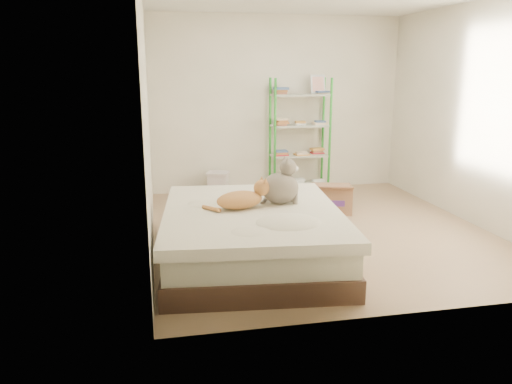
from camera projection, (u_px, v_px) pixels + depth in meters
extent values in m
cube|color=#A4835E|center=(319.00, 229.00, 5.83)|extent=(3.80, 4.20, 0.01)
cube|color=white|center=(277.00, 105.00, 7.51)|extent=(3.80, 0.01, 2.60)
cube|color=white|center=(419.00, 146.00, 3.52)|extent=(3.80, 0.01, 2.60)
cube|color=white|center=(147.00, 121.00, 5.15)|extent=(0.01, 4.20, 2.60)
cube|color=white|center=(476.00, 115.00, 5.88)|extent=(0.01, 4.20, 2.60)
cube|color=#47312B|center=(252.00, 251.00, 4.85)|extent=(1.82, 2.18, 0.20)
cube|color=beige|center=(252.00, 231.00, 4.79)|extent=(1.76, 2.12, 0.22)
cube|color=beige|center=(252.00, 214.00, 4.75)|extent=(1.86, 2.23, 0.10)
cylinder|color=green|center=(275.00, 138.00, 7.24)|extent=(0.04, 0.04, 1.70)
cylinder|color=green|center=(270.00, 135.00, 7.54)|extent=(0.04, 0.04, 1.70)
cylinder|color=green|center=(330.00, 136.00, 7.40)|extent=(0.04, 0.04, 1.70)
cylinder|color=green|center=(323.00, 134.00, 7.70)|extent=(0.04, 0.04, 1.70)
cube|color=#B4B7A3|center=(299.00, 184.00, 7.65)|extent=(0.86, 0.34, 0.02)
cube|color=#B4B7A3|center=(299.00, 155.00, 7.54)|extent=(0.86, 0.34, 0.02)
cube|color=#B4B7A3|center=(300.00, 126.00, 7.43)|extent=(0.86, 0.34, 0.02)
cube|color=#B4B7A3|center=(301.00, 95.00, 7.33)|extent=(0.86, 0.34, 0.02)
cube|color=#B02028|center=(280.00, 182.00, 7.58)|extent=(0.20, 0.16, 0.09)
cube|color=#B02028|center=(299.00, 181.00, 7.64)|extent=(0.20, 0.16, 0.09)
cube|color=#B02028|center=(317.00, 180.00, 7.70)|extent=(0.20, 0.16, 0.09)
cube|color=#B02028|center=(280.00, 152.00, 7.47)|extent=(0.20, 0.16, 0.09)
cube|color=#B02028|center=(299.00, 152.00, 7.53)|extent=(0.20, 0.16, 0.09)
cube|color=#B02028|center=(318.00, 151.00, 7.59)|extent=(0.20, 0.16, 0.09)
cube|color=#B02028|center=(280.00, 122.00, 7.36)|extent=(0.20, 0.16, 0.09)
cube|color=#B02028|center=(300.00, 122.00, 7.42)|extent=(0.20, 0.16, 0.09)
cube|color=#B02028|center=(319.00, 121.00, 7.48)|extent=(0.20, 0.16, 0.09)
cube|color=#B02028|center=(281.00, 91.00, 7.25)|extent=(0.20, 0.16, 0.09)
cube|color=#B02028|center=(320.00, 91.00, 7.37)|extent=(0.20, 0.16, 0.09)
cube|color=silver|center=(318.00, 84.00, 7.39)|extent=(0.22, 0.09, 0.28)
cube|color=#EB583C|center=(318.00, 84.00, 7.38)|extent=(0.17, 0.06, 0.21)
cube|color=#A56C4B|center=(332.00, 199.00, 6.51)|extent=(0.58, 0.51, 0.35)
cube|color=#592E8C|center=(341.00, 203.00, 6.34)|extent=(0.29, 0.09, 0.08)
cube|color=#A56C4B|center=(337.00, 189.00, 6.29)|extent=(0.52, 0.27, 0.11)
cube|color=silver|center=(218.00, 185.00, 7.37)|extent=(0.34, 0.32, 0.32)
cube|color=silver|center=(218.00, 173.00, 7.33)|extent=(0.38, 0.35, 0.03)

